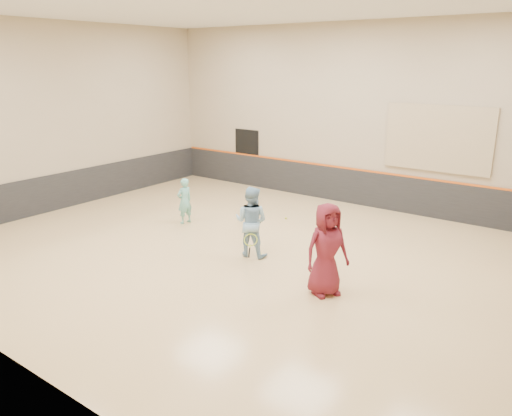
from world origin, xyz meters
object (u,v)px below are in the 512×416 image
Objects in this scene: girl at (185,201)px; instructor at (251,222)px; young_man at (327,249)px; spare_racket at (319,233)px.

girl is 3.34m from instructor.
girl is at bearing 104.74° from young_man.
young_man is 2.65× the size of spare_racket.
instructor is 0.90× the size of young_man.
girl is 0.70× the size of young_man.
girl is 0.78× the size of instructor.
instructor is at bearing -105.79° from spare_racket.
instructor is at bearing 103.91° from young_man.
young_man is at bearing -58.58° from spare_racket.
young_man is at bearing 149.56° from instructor.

